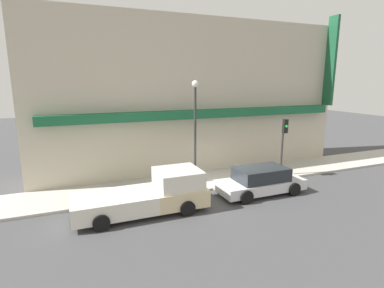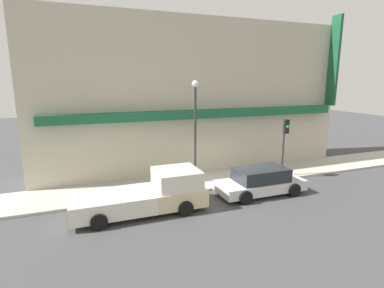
{
  "view_description": "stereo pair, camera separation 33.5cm",
  "coord_description": "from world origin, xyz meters",
  "px_view_note": "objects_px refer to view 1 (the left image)",
  "views": [
    {
      "loc": [
        -7.39,
        -13.45,
        5.68
      ],
      "look_at": [
        -1.45,
        1.22,
        2.33
      ],
      "focal_mm": 28.0,
      "sensor_mm": 36.0,
      "label": 1
    },
    {
      "loc": [
        -7.08,
        -13.58,
        5.68
      ],
      "look_at": [
        -1.45,
        1.22,
        2.33
      ],
      "focal_mm": 28.0,
      "sensor_mm": 36.0,
      "label": 2
    }
  ],
  "objects_px": {
    "pickup_truck": "(150,195)",
    "fire_hydrant": "(256,172)",
    "parked_car": "(261,181)",
    "traffic_light": "(284,137)",
    "street_lamp": "(195,120)"
  },
  "relations": [
    {
      "from": "pickup_truck",
      "to": "fire_hydrant",
      "type": "bearing_deg",
      "value": 15.42
    },
    {
      "from": "parked_car",
      "to": "traffic_light",
      "type": "height_order",
      "value": "traffic_light"
    },
    {
      "from": "fire_hydrant",
      "to": "traffic_light",
      "type": "xyz_separation_m",
      "value": [
        1.58,
        -0.33,
        2.03
      ]
    },
    {
      "from": "pickup_truck",
      "to": "fire_hydrant",
      "type": "height_order",
      "value": "pickup_truck"
    },
    {
      "from": "pickup_truck",
      "to": "street_lamp",
      "type": "xyz_separation_m",
      "value": [
        3.21,
        2.56,
        2.84
      ]
    },
    {
      "from": "street_lamp",
      "to": "parked_car",
      "type": "bearing_deg",
      "value": -44.8
    },
    {
      "from": "parked_car",
      "to": "street_lamp",
      "type": "distance_m",
      "value": 4.67
    },
    {
      "from": "parked_car",
      "to": "street_lamp",
      "type": "bearing_deg",
      "value": 133.1
    },
    {
      "from": "street_lamp",
      "to": "traffic_light",
      "type": "distance_m",
      "value": 5.46
    },
    {
      "from": "fire_hydrant",
      "to": "street_lamp",
      "type": "relative_size",
      "value": 0.11
    },
    {
      "from": "pickup_truck",
      "to": "fire_hydrant",
      "type": "distance_m",
      "value": 7.22
    },
    {
      "from": "fire_hydrant",
      "to": "pickup_truck",
      "type": "bearing_deg",
      "value": -163.31
    },
    {
      "from": "pickup_truck",
      "to": "parked_car",
      "type": "relative_size",
      "value": 1.28
    },
    {
      "from": "fire_hydrant",
      "to": "street_lamp",
      "type": "height_order",
      "value": "street_lamp"
    },
    {
      "from": "parked_car",
      "to": "street_lamp",
      "type": "height_order",
      "value": "street_lamp"
    }
  ]
}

